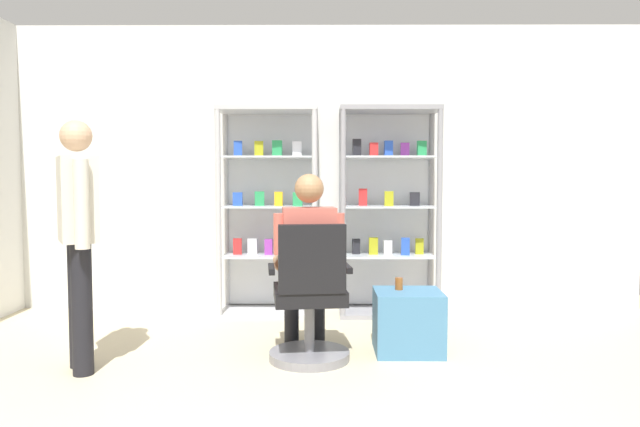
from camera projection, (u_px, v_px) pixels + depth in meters
name	position (u px, v px, depth m)	size (l,w,h in m)	color
back_wall	(328.00, 169.00, 5.58)	(6.00, 0.10, 2.70)	silver
display_cabinet_left	(269.00, 210.00, 5.37)	(0.90, 0.45, 1.90)	#B7B7BC
display_cabinet_right	(388.00, 210.00, 5.36)	(0.90, 0.45, 1.90)	gray
office_chair	(310.00, 305.00, 3.94)	(0.59, 0.56, 0.96)	slate
seated_shopkeeper	(308.00, 256.00, 4.09)	(0.52, 0.59, 1.29)	black
storage_crate	(408.00, 322.00, 4.19)	(0.48, 0.43, 0.45)	teal
tea_glass	(399.00, 284.00, 4.22)	(0.06, 0.06, 0.09)	brown
standing_customer	(78.00, 229.00, 3.74)	(0.37, 0.47, 1.63)	black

